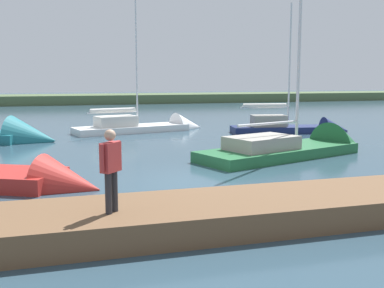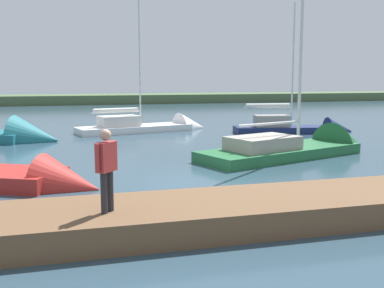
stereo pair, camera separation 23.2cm
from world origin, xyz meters
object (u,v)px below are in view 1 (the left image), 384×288
object	(u,v)px
sailboat_far_right	(152,128)
sailboat_behind_pier	(299,130)
sailboat_near_dock	(309,149)
person_on_dock	(111,165)

from	to	relation	value
sailboat_far_right	sailboat_behind_pier	world-z (taller)	sailboat_far_right
sailboat_behind_pier	sailboat_near_dock	bearing A→B (deg)	-106.46
sailboat_far_right	person_on_dock	size ratio (longest dim) A/B	5.38
sailboat_far_right	person_on_dock	bearing A→B (deg)	-117.85
sailboat_near_dock	person_on_dock	distance (m)	13.60
sailboat_far_right	sailboat_behind_pier	bearing A→B (deg)	-36.09
sailboat_near_dock	person_on_dock	bearing A→B (deg)	-157.15
sailboat_near_dock	sailboat_behind_pier	bearing A→B (deg)	44.45
sailboat_behind_pier	sailboat_far_right	bearing A→B (deg)	167.84
sailboat_behind_pier	person_on_dock	xyz separation A→B (m)	(13.66, 16.45, 1.47)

